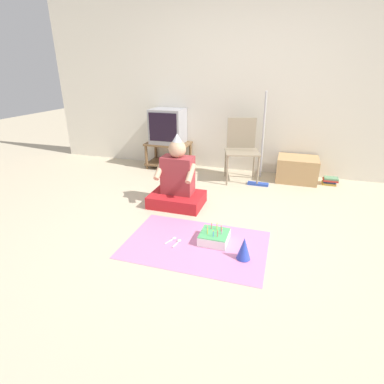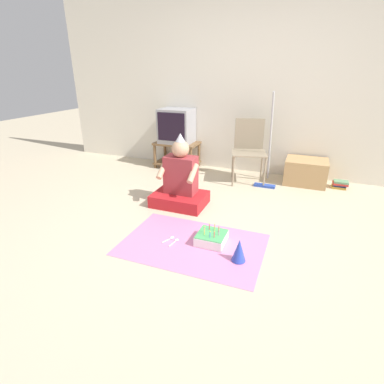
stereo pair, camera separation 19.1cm
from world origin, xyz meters
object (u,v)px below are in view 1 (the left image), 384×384
book_pile (330,181)px  birthday_cake (214,237)px  cardboard_box_stack (297,169)px  tv (168,126)px  party_hat_blue (244,248)px  folding_chair (242,145)px  person_seated (177,184)px  dust_mop (261,158)px

book_pile → birthday_cake: bearing=-121.4°
cardboard_box_stack → tv: bearing=178.9°
tv → birthday_cake: 2.41m
cardboard_box_stack → book_pile: (0.45, -0.02, -0.12)m
book_pile → party_hat_blue: party_hat_blue is taller
folding_chair → cardboard_box_stack: size_ratio=1.56×
cardboard_box_stack → book_pile: 0.47m
person_seated → birthday_cake: person_seated is taller
cardboard_box_stack → person_seated: person_seated is taller
cardboard_box_stack → dust_mop: size_ratio=0.44×
party_hat_blue → folding_chair: bearing=99.9°
party_hat_blue → cardboard_box_stack: bearing=78.6°
dust_mop → book_pile: (0.94, 0.24, -0.31)m
birthday_cake → book_pile: bearing=58.6°
tv → dust_mop: size_ratio=0.42×
person_seated → party_hat_blue: person_seated is taller
folding_chair → cardboard_box_stack: (0.77, 0.16, -0.32)m
dust_mop → party_hat_blue: size_ratio=6.22×
dust_mop → party_hat_blue: (0.06, -1.87, -0.25)m
birthday_cake → person_seated: bearing=131.7°
folding_chair → dust_mop: size_ratio=0.69×
person_seated → folding_chair: bearing=63.3°
tv → book_pile: size_ratio=2.65×
person_seated → party_hat_blue: bearing=-43.8°
folding_chair → dust_mop: bearing=-20.1°
folding_chair → party_hat_blue: 2.03m
tv → person_seated: 1.50m
dust_mop → birthday_cake: bearing=-98.0°
book_pile → person_seated: 2.18m
party_hat_blue → tv: bearing=125.0°
person_seated → tv: bearing=115.4°
dust_mop → birthday_cake: size_ratio=4.80×
tv → party_hat_blue: size_ratio=2.61×
cardboard_box_stack → person_seated: 1.84m
book_pile → person_seated: size_ratio=0.23×
tv → person_seated: tv is taller
book_pile → party_hat_blue: size_ratio=0.98×
cardboard_box_stack → dust_mop: (-0.49, -0.26, 0.19)m
book_pile → birthday_cake: (-1.18, -1.92, 0.00)m
dust_mop → person_seated: 1.31m
birthday_cake → party_hat_blue: bearing=-32.1°
folding_chair → person_seated: folding_chair is taller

